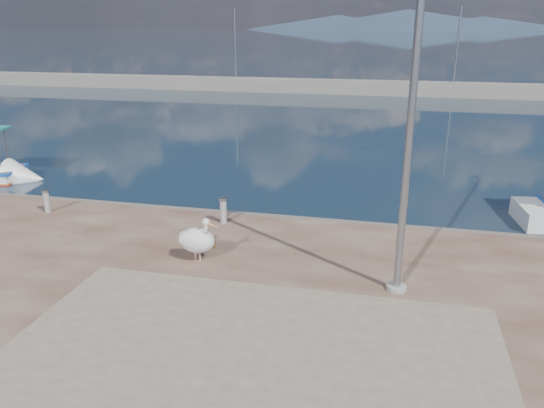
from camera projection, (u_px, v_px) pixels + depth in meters
The scene contains 9 objects.
ground at pixel (234, 312), 11.86m from camera, with size 1400.00×1400.00×0.00m, color #162635.
quay_patch at pixel (238, 384), 8.72m from camera, with size 9.00×7.00×0.01m, color gray.
breakwater at pixel (361, 87), 48.55m from camera, with size 120.00×2.20×7.50m.
mountains at pixel (403, 21), 607.11m from camera, with size 370.00×280.00×22.00m.
pelican at pixel (197, 240), 13.10m from camera, with size 1.24×0.84×1.18m.
lamp_post at pixel (409, 144), 10.78m from camera, with size 0.44×0.96×7.00m.
bollard_near at pixel (223, 209), 15.64m from camera, with size 0.26×0.26×0.78m.
bollard_far at pixel (47, 200), 16.56m from camera, with size 0.24×0.24×0.73m.
potted_plant at pixel (212, 240), 13.99m from camera, with size 0.37×0.32×0.41m, color #33722D.
Camera 1 is at (3.21, -9.98, 6.12)m, focal length 35.00 mm.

